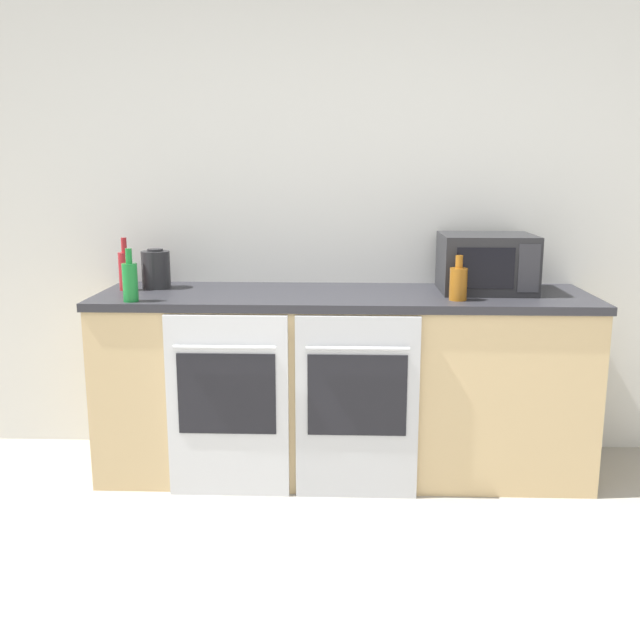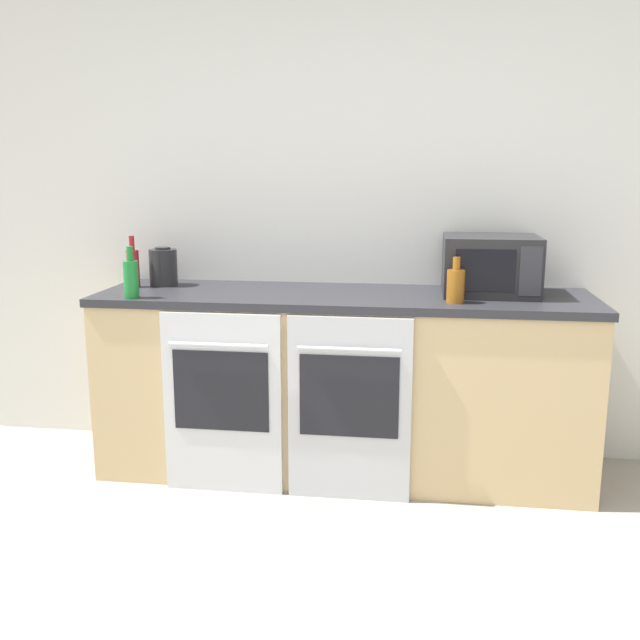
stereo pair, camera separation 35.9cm
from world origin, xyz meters
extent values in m
cube|color=silver|center=(0.00, 2.39, 1.30)|extent=(10.00, 0.06, 2.60)
cube|color=tan|center=(0.00, 2.03, 0.45)|extent=(2.43, 0.66, 0.89)
cube|color=#28282D|center=(0.00, 2.03, 0.91)|extent=(2.46, 0.68, 0.04)
cube|color=silver|center=(-0.54, 1.69, 0.44)|extent=(0.57, 0.03, 0.88)
cube|color=black|center=(-0.54, 1.67, 0.51)|extent=(0.46, 0.01, 0.39)
cylinder|color=silver|center=(-0.54, 1.65, 0.74)|extent=(0.47, 0.02, 0.02)
cube|color=#B7BABF|center=(0.07, 1.69, 0.44)|extent=(0.57, 0.03, 0.88)
cube|color=black|center=(0.07, 1.67, 0.51)|extent=(0.46, 0.01, 0.39)
cylinder|color=#B7BABF|center=(0.07, 1.65, 0.74)|extent=(0.47, 0.02, 0.02)
cube|color=#232326|center=(0.72, 2.11, 1.08)|extent=(0.46, 0.40, 0.29)
cube|color=black|center=(0.68, 1.91, 1.08)|extent=(0.27, 0.01, 0.20)
cube|color=#2D2D33|center=(0.88, 1.91, 1.08)|extent=(0.10, 0.01, 0.23)
cylinder|color=maroon|center=(-1.11, 2.08, 1.03)|extent=(0.07, 0.07, 0.19)
cylinder|color=maroon|center=(-1.11, 2.08, 1.16)|extent=(0.03, 0.03, 0.08)
cylinder|color=#19722D|center=(-0.99, 1.76, 1.02)|extent=(0.07, 0.07, 0.18)
cylinder|color=#19722D|center=(-0.99, 1.76, 1.15)|extent=(0.03, 0.03, 0.07)
cylinder|color=#8C5114|center=(0.54, 1.85, 1.01)|extent=(0.08, 0.08, 0.15)
cylinder|color=#8C5114|center=(0.54, 1.85, 1.11)|extent=(0.03, 0.03, 0.06)
cylinder|color=#232326|center=(-0.98, 2.15, 1.03)|extent=(0.15, 0.15, 0.19)
cylinder|color=#262628|center=(-0.98, 2.15, 1.13)|extent=(0.08, 0.08, 0.01)
camera|label=1|loc=(0.01, -1.48, 1.54)|focal=40.00mm
camera|label=2|loc=(0.37, -1.45, 1.54)|focal=40.00mm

